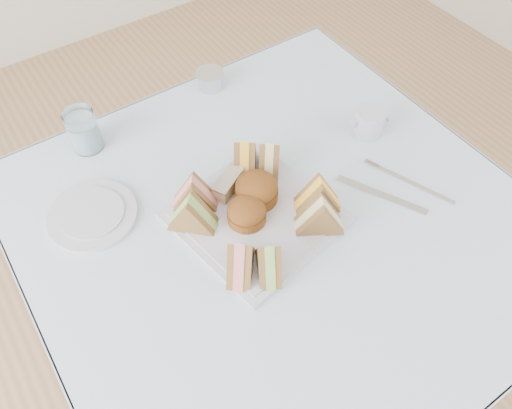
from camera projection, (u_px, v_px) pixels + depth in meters
floor at (270, 350)px, 1.66m from camera, size 4.00×4.00×0.00m
table at (273, 299)px, 1.36m from camera, size 0.90×0.90×0.74m
tablecloth at (278, 220)px, 1.07m from camera, size 1.02×1.02×0.01m
serving_plate at (256, 217)px, 1.06m from camera, size 0.35×0.35×0.01m
sandwich_fl_a at (240, 257)px, 0.94m from camera, size 0.10×0.11×0.09m
sandwich_fl_b at (269, 258)px, 0.94m from camera, size 0.08×0.10×0.08m
sandwich_fr_a at (319, 193)px, 1.03m from camera, size 0.11×0.09×0.09m
sandwich_fr_b at (320, 214)px, 1.00m from camera, size 0.11×0.09×0.09m
sandwich_bl_a at (191, 212)px, 1.00m from camera, size 0.11×0.11×0.09m
sandwich_bl_b at (194, 192)px, 1.04m from camera, size 0.11×0.09×0.09m
sandwich_br_a at (269, 157)px, 1.10m from camera, size 0.09×0.10×0.08m
sandwich_br_b at (245, 156)px, 1.10m from camera, size 0.10×0.11×0.09m
scone_left at (247, 212)px, 1.03m from camera, size 0.10×0.10×0.06m
scone_right at (256, 189)px, 1.06m from camera, size 0.13×0.13×0.06m
pastry_slice at (229, 184)px, 1.08m from camera, size 0.09×0.07×0.04m
side_plate at (93, 215)px, 1.06m from camera, size 0.21×0.21×0.01m
water_glass at (83, 130)px, 1.15m from camera, size 0.09×0.09×0.10m
tea_strainer at (210, 80)px, 1.31m from camera, size 0.10×0.10×0.04m
knife at (381, 195)px, 1.10m from camera, size 0.11×0.19×0.00m
fork at (415, 185)px, 1.12m from camera, size 0.08×0.18×0.00m
creamer_jug at (369, 122)px, 1.20m from camera, size 0.09×0.09×0.06m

